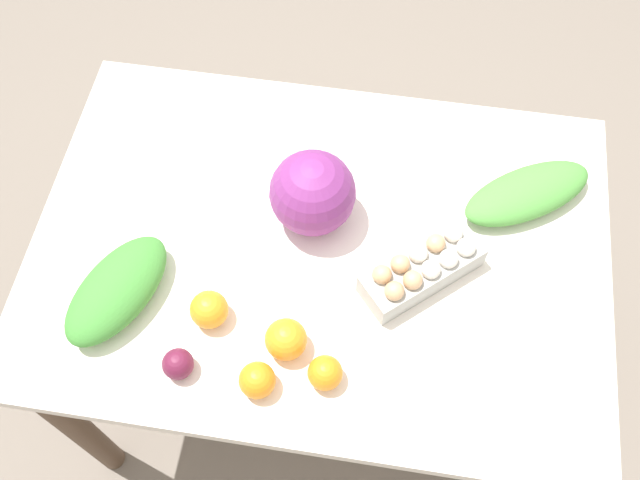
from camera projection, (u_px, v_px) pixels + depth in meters
ground_plane at (320, 366)px, 2.13m from camera, size 8.00×8.00×0.00m
dining_table at (320, 270)px, 1.56m from camera, size 1.18×0.83×0.76m
cabbage_purple at (313, 193)px, 1.42m from camera, size 0.17×0.17×0.17m
egg_carton at (422, 268)px, 1.39m from camera, size 0.25×0.23×0.09m
greens_bunch_dandelion at (117, 290)px, 1.37m from camera, size 0.22×0.29×0.08m
greens_bunch_chard at (527, 193)px, 1.48m from camera, size 0.31×0.26×0.06m
beet_root at (178, 364)px, 1.31m from camera, size 0.06×0.06×0.06m
orange_0 at (257, 380)px, 1.29m from camera, size 0.07×0.07×0.07m
orange_1 at (209, 310)px, 1.35m from camera, size 0.07×0.07×0.07m
orange_2 at (325, 373)px, 1.29m from camera, size 0.07×0.07×0.07m
orange_3 at (286, 339)px, 1.32m from camera, size 0.08×0.08×0.08m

